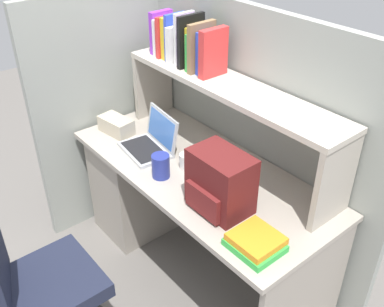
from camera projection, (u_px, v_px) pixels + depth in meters
ground_plane at (198, 263)px, 2.83m from camera, size 8.00×8.00×0.00m
desk at (160, 184)px, 2.87m from camera, size 1.60×0.70×0.73m
cubicle_partition_rear at (248, 139)px, 2.62m from camera, size 1.84×0.05×1.55m
cubicle_partition_left at (111, 110)px, 2.94m from camera, size 0.05×1.06×1.55m
overhead_hutch at (228, 101)px, 2.36m from camera, size 1.44×0.28×0.45m
reference_books_on_shelf at (186, 42)px, 2.47m from camera, size 0.51×0.18×0.29m
laptop at (151, 142)px, 2.58m from camera, size 0.34×0.29×0.22m
backpack at (220, 183)px, 2.09m from camera, size 0.30×0.23×0.30m
computer_mouse at (208, 177)px, 2.35m from camera, size 0.07×0.11×0.03m
paper_cup at (186, 161)px, 2.43m from camera, size 0.08×0.08×0.09m
tissue_box at (116, 125)px, 2.75m from camera, size 0.24×0.15×0.10m
snack_canister at (161, 166)px, 2.35m from camera, size 0.10×0.10×0.13m
desk_book_stack at (255, 242)px, 1.91m from camera, size 0.22×0.20×0.07m
office_chair at (41, 296)px, 2.13m from camera, size 0.52×0.54×0.93m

